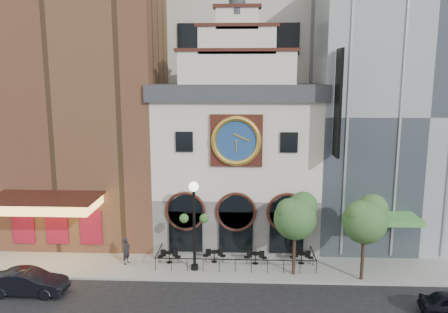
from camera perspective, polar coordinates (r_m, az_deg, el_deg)
ground at (r=28.77m, az=1.42°, el=-16.17°), size 120.00×120.00×0.00m
sidewalk at (r=30.99m, az=1.51°, el=-14.00°), size 44.00×5.00×0.15m
clock_building at (r=34.14m, az=1.71°, el=-0.07°), size 12.60×8.78×18.65m
theater_building at (r=38.16m, az=-18.39°, el=9.43°), size 14.00×15.60×25.00m
retail_building at (r=37.99m, az=21.88°, el=5.50°), size 14.00×14.40×20.00m
office_tower at (r=46.33m, az=2.02°, el=19.17°), size 20.00×16.00×40.00m
cafe_railing at (r=30.78m, az=1.51°, el=-13.10°), size 10.60×2.60×0.90m
bistro_0 at (r=31.23m, az=-7.16°, el=-12.80°), size 1.58×0.68×0.90m
bistro_1 at (r=31.12m, az=-1.28°, el=-12.81°), size 1.58×0.68×0.90m
bistro_2 at (r=30.91m, az=4.13°, el=-13.00°), size 1.58×0.68×0.90m
bistro_3 at (r=31.31m, az=10.07°, el=-12.82°), size 1.58×0.68×0.90m
car_left at (r=29.56m, az=-24.18°, el=-14.76°), size 4.57×1.64×1.50m
pedestrian at (r=31.41m, az=-12.63°, el=-11.92°), size 0.65×0.79×1.86m
lamppost at (r=28.88m, az=-3.93°, el=-7.75°), size 1.93×0.68×6.04m
tree_left at (r=28.50m, az=9.36°, el=-7.55°), size 2.83×2.73×5.46m
tree_right at (r=28.76m, az=17.98°, el=-7.67°), size 2.87×2.76×5.52m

